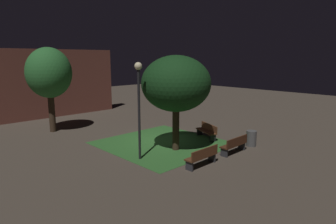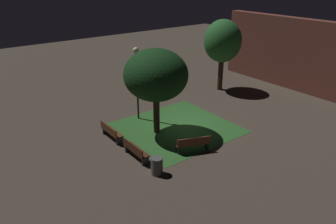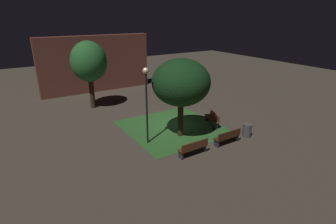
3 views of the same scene
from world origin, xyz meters
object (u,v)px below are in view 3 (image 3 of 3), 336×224
Objects in this scene: bench_front_right at (228,137)px; tree_right_canopy at (181,83)px; bench_front_left at (193,147)px; tree_near_wall at (89,62)px; bench_corner at (213,118)px; lamp_post_plaza_west at (146,93)px; trash_bin at (247,130)px.

bench_front_right is 0.36× the size of tree_right_canopy.
bench_front_right is 4.30m from tree_right_canopy.
tree_near_wall is at bearing 101.56° from bench_front_left.
bench_front_left is 4.04m from tree_right_canopy.
tree_near_wall reaches higher than bench_corner.
bench_corner is 0.40× the size of lamp_post_plaza_west.
bench_corner is at bearing 101.10° from trash_bin.
lamp_post_plaza_west is at bearing 145.80° from bench_front_right.
bench_front_left is 0.39× the size of lamp_post_plaza_west.
bench_front_left is 11.64m from tree_near_wall.
tree_near_wall reaches higher than tree_right_canopy.
tree_near_wall is (-6.06, 8.15, 3.36)m from bench_corner.
bench_corner is 0.34× the size of tree_near_wall.
bench_front_right is 2.08× the size of trash_bin.
bench_front_right is at bearing -177.20° from trash_bin.
lamp_post_plaza_west is at bearing 175.51° from tree_right_canopy.
tree_right_canopy reaches higher than trash_bin.
tree_right_canopy is (-1.71, 2.54, 3.03)m from bench_front_right.
bench_front_left is 4.72m from bench_corner.
lamp_post_plaza_west reaches higher than trash_bin.
lamp_post_plaza_west reaches higher than bench_front_left.
bench_front_right is (2.58, 0.00, 0.00)m from bench_front_left.
tree_right_canopy is 5.25m from trash_bin.
lamp_post_plaza_west is (-2.29, 0.18, -0.36)m from tree_right_canopy.
bench_front_right is 0.39× the size of lamp_post_plaza_west.
tree_right_canopy is 5.74× the size of trash_bin.
tree_near_wall is at bearing 126.64° from bench_corner.
trash_bin is at bearing -78.90° from bench_corner.
bench_front_left is 4.35m from trash_bin.
bench_front_left is at bearing -108.93° from tree_right_canopy.
lamp_post_plaza_west is at bearing 117.63° from bench_front_left.
bench_front_left is 2.58m from bench_front_right.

